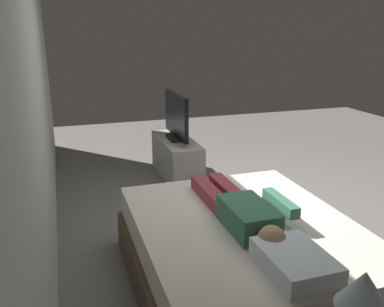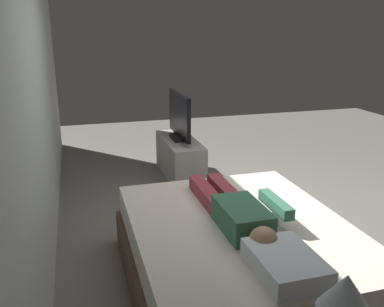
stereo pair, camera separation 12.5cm
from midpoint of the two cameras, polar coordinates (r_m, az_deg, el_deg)
The scene contains 9 objects.
ground_plane at distance 4.09m, azimuth 7.45°, elevation -10.06°, with size 10.00×10.00×0.00m, color slate.
back_wall at distance 3.70m, azimuth -22.04°, elevation 8.78°, with size 6.40×0.10×2.80m, color silver.
bed at distance 3.09m, azimuth 6.08°, elevation -14.07°, with size 1.93×1.57×0.54m.
pillow at distance 2.43m, azimuth 12.69°, elevation -14.53°, with size 0.48×0.34×0.12m, color white.
person at distance 2.94m, azimuth 5.76°, elevation -7.87°, with size 1.26×0.46×0.18m.
remote at distance 3.26m, azimuth 11.23°, elevation -6.91°, with size 0.15×0.04×0.02m, color black.
tv_stand at distance 5.28m, azimuth -2.84°, elevation -0.65°, with size 1.10×0.40×0.50m, color #B7B2AD.
tv at distance 5.14m, azimuth -2.92°, elevation 5.04°, with size 0.88×0.20×0.59m.
lamp at distance 1.83m, azimuth 20.94°, elevation -17.52°, with size 0.22×0.22×0.42m.
Camera 1 is at (-3.25, 1.67, 1.86)m, focal length 38.23 mm.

